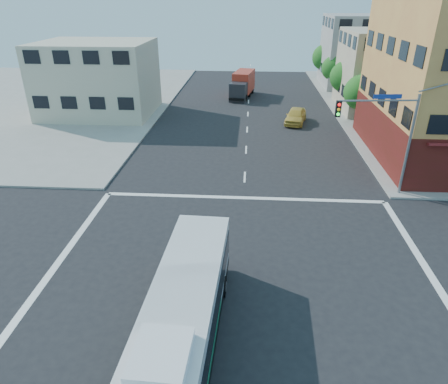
{
  "coord_description": "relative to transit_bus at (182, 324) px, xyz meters",
  "views": [
    {
      "loc": [
        0.29,
        -14.93,
        12.56
      ],
      "look_at": [
        -1.08,
        5.38,
        2.46
      ],
      "focal_mm": 32.0,
      "sensor_mm": 36.0,
      "label": 1
    }
  ],
  "objects": [
    {
      "name": "transit_bus",
      "position": [
        0.0,
        0.0,
        0.0
      ],
      "size": [
        2.85,
        11.35,
        3.34
      ],
      "rotation": [
        0.0,
        0.0,
        -0.04
      ],
      "color": "black",
      "rests_on": "ground"
    },
    {
      "name": "building_west",
      "position": [
        -15.03,
        34.0,
        2.37
      ],
      "size": [
        12.06,
        10.06,
        8.0
      ],
      "color": "beige",
      "rests_on": "ground"
    },
    {
      "name": "building_east_near",
      "position": [
        18.97,
        38.0,
        2.87
      ],
      "size": [
        12.06,
        10.06,
        9.0
      ],
      "color": "#BBAF8F",
      "rests_on": "ground"
    },
    {
      "name": "building_east_far",
      "position": [
        18.97,
        52.0,
        3.37
      ],
      "size": [
        12.06,
        10.06,
        10.0
      ],
      "color": "#9D9C97",
      "rests_on": "ground"
    },
    {
      "name": "street_tree_b",
      "position": [
        13.89,
        39.94,
        2.12
      ],
      "size": [
        3.8,
        3.8,
        5.79
      ],
      "color": "#382514",
      "rests_on": "ground"
    },
    {
      "name": "street_tree_d",
      "position": [
        13.89,
        55.94,
        2.25
      ],
      "size": [
        4.0,
        4.0,
        6.03
      ],
      "color": "#382514",
      "rests_on": "ground"
    },
    {
      "name": "ground",
      "position": [
        1.99,
        4.02,
        -1.63
      ],
      "size": [
        120.0,
        120.0,
        0.0
      ],
      "primitive_type": "plane",
      "color": "black",
      "rests_on": "ground"
    },
    {
      "name": "signal_mast_ne",
      "position": [
        11.07,
        14.64,
        3.35
      ],
      "size": [
        7.91,
        1.13,
        8.07
      ],
      "color": "gray",
      "rests_on": "ground"
    },
    {
      "name": "box_truck",
      "position": [
        1.09,
        43.7,
        -0.05
      ],
      "size": [
        3.33,
        7.51,
        3.27
      ],
      "rotation": [
        0.0,
        0.0,
        -0.18
      ],
      "color": "#25252A",
      "rests_on": "ground"
    },
    {
      "name": "parked_car",
      "position": [
        7.18,
        31.74,
        -0.82
      ],
      "size": [
        2.97,
        5.09,
        1.63
      ],
      "primitive_type": "imported",
      "rotation": [
        0.0,
        0.0,
        -0.23
      ],
      "color": "gold",
      "rests_on": "ground"
    },
    {
      "name": "street_tree_a",
      "position": [
        13.89,
        31.94,
        1.96
      ],
      "size": [
        3.6,
        3.6,
        5.53
      ],
      "color": "#382514",
      "rests_on": "ground"
    },
    {
      "name": "street_tree_c",
      "position": [
        13.89,
        47.94,
        1.83
      ],
      "size": [
        3.4,
        3.4,
        5.29
      ],
      "color": "#382514",
      "rests_on": "ground"
    }
  ]
}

